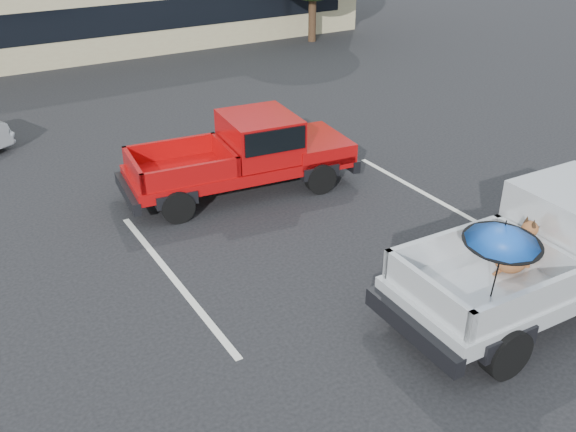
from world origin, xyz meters
name	(u,v)px	position (x,y,z in m)	size (l,w,h in m)	color
ground	(382,283)	(0.00, 0.00, 0.00)	(90.00, 90.00, 0.00)	black
stripe_left	(173,278)	(-3.00, 2.00, 0.00)	(0.12, 5.00, 0.01)	silver
stripe_right	(433,198)	(3.00, 2.00, 0.00)	(0.12, 5.00, 0.01)	silver
silver_pickup	(567,242)	(2.18, -1.80, 1.05)	(5.74, 2.24, 2.06)	black
red_pickup	(254,150)	(-0.05, 4.46, 0.91)	(5.22, 2.30, 1.67)	black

